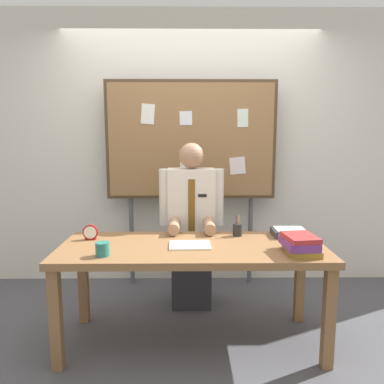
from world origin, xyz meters
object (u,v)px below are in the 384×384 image
at_px(coffee_mug, 103,249).
at_px(paper_tray, 290,232).
at_px(desk, 192,257).
at_px(desk_clock, 90,233).
at_px(bulletin_board, 191,142).
at_px(pen_holder, 237,230).
at_px(open_notebook, 190,245).
at_px(book_stack, 300,244).
at_px(person, 191,231).

relative_size(coffee_mug, paper_tray, 0.35).
relative_size(desk, desk_clock, 16.59).
bearing_deg(bulletin_board, pen_holder, -67.09).
height_order(open_notebook, coffee_mug, coffee_mug).
bearing_deg(coffee_mug, book_stack, 1.88).
bearing_deg(book_stack, coffee_mug, -178.12).
xyz_separation_m(desk, coffee_mug, (-0.58, -0.23, 0.13)).
height_order(bulletin_board, open_notebook, bulletin_board).
xyz_separation_m(book_stack, paper_tray, (0.05, 0.43, -0.03)).
distance_m(bulletin_board, open_notebook, 1.29).
bearing_deg(book_stack, bulletin_board, 119.26).
bearing_deg(open_notebook, coffee_mug, -159.49).
height_order(desk, desk_clock, desk_clock).
xyz_separation_m(coffee_mug, pen_holder, (0.93, 0.47, 0.00)).
xyz_separation_m(person, pen_holder, (0.35, -0.38, 0.11)).
relative_size(open_notebook, pen_holder, 1.78).
height_order(bulletin_board, book_stack, bulletin_board).
height_order(bulletin_board, paper_tray, bulletin_board).
height_order(person, coffee_mug, person).
xyz_separation_m(open_notebook, coffee_mug, (-0.56, -0.21, 0.04)).
height_order(desk, coffee_mug, coffee_mug).
bearing_deg(desk_clock, paper_tray, 3.25).
relative_size(person, paper_tray, 5.51).
height_order(open_notebook, pen_holder, pen_holder).
distance_m(person, paper_tray, 0.85).
xyz_separation_m(book_stack, open_notebook, (-0.72, 0.17, -0.06)).
bearing_deg(pen_holder, open_notebook, -144.22).
distance_m(coffee_mug, pen_holder, 1.04).
distance_m(coffee_mug, paper_tray, 1.41).
relative_size(person, bulletin_board, 0.71).
bearing_deg(paper_tray, pen_holder, 179.15).
bearing_deg(person, open_notebook, -91.53).
relative_size(desk, pen_holder, 11.62).
bearing_deg(bulletin_board, desk, -90.01).
bearing_deg(open_notebook, bulletin_board, 89.09).
bearing_deg(desk, person, 90.00).
relative_size(bulletin_board, paper_tray, 7.73).
xyz_separation_m(desk, pen_holder, (0.35, 0.24, 0.13)).
bearing_deg(paper_tray, coffee_mug, -160.60).
xyz_separation_m(person, bulletin_board, (0.00, 0.45, 0.76)).
relative_size(open_notebook, desk_clock, 2.55).
distance_m(desk, desk_clock, 0.78).
distance_m(bulletin_board, paper_tray, 1.30).
distance_m(bulletin_board, book_stack, 1.57).
height_order(open_notebook, paper_tray, paper_tray).
distance_m(desk_clock, coffee_mug, 0.42).
relative_size(coffee_mug, pen_holder, 0.56).
height_order(book_stack, pen_holder, pen_holder).
relative_size(desk_clock, paper_tray, 0.43).
bearing_deg(bulletin_board, person, -90.02).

